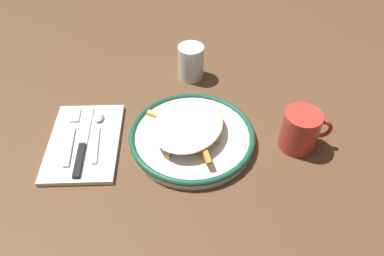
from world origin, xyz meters
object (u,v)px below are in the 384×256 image
(napkin, at_px, (84,142))
(spoon, at_px, (98,128))
(fork, at_px, (72,135))
(water_glass, at_px, (191,62))
(plate, at_px, (192,136))
(knife, at_px, (82,146))
(coffee_mug, at_px, (301,130))
(fries_heap, at_px, (189,125))

(napkin, distance_m, spoon, 0.04)
(fork, xyz_separation_m, water_glass, (0.26, 0.23, 0.03))
(napkin, bearing_deg, fork, 157.59)
(plate, distance_m, knife, 0.23)
(spoon, relative_size, water_glass, 1.70)
(water_glass, bearing_deg, napkin, -132.79)
(water_glass, height_order, coffee_mug, same)
(fries_heap, distance_m, water_glass, 0.23)
(fries_heap, bearing_deg, knife, -170.69)
(fries_heap, distance_m, fork, 0.26)
(napkin, height_order, water_glass, water_glass)
(fork, xyz_separation_m, coffee_mug, (0.49, -0.01, 0.03))
(fork, relative_size, coffee_mug, 1.66)
(plate, relative_size, fries_heap, 1.26)
(napkin, xyz_separation_m, knife, (0.00, -0.02, 0.01))
(napkin, relative_size, coffee_mug, 2.14)
(fries_heap, xyz_separation_m, water_glass, (0.00, 0.23, 0.00))
(plate, bearing_deg, water_glass, 91.39)
(knife, relative_size, water_glass, 2.34)
(spoon, bearing_deg, plate, -6.11)
(fries_heap, distance_m, coffee_mug, 0.23)
(fork, height_order, water_glass, water_glass)
(fork, height_order, knife, knife)
(fries_heap, height_order, fork, fries_heap)
(fries_heap, relative_size, water_glass, 2.43)
(plate, height_order, napkin, plate)
(knife, bearing_deg, water_glass, 49.48)
(plate, distance_m, spoon, 0.21)
(napkin, bearing_deg, spoon, 55.53)
(plate, xyz_separation_m, knife, (-0.23, -0.03, 0.00))
(spoon, bearing_deg, water_glass, 46.03)
(fork, height_order, coffee_mug, coffee_mug)
(fork, bearing_deg, knife, -45.15)
(fork, bearing_deg, plate, 0.00)
(plate, relative_size, napkin, 1.21)
(fries_heap, bearing_deg, coffee_mug, -4.00)
(water_glass, bearing_deg, plate, -88.61)
(water_glass, bearing_deg, fork, -137.69)
(spoon, xyz_separation_m, water_glass, (0.20, 0.21, 0.03))
(water_glass, bearing_deg, knife, -130.52)
(plate, bearing_deg, knife, -172.42)
(fork, distance_m, spoon, 0.06)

